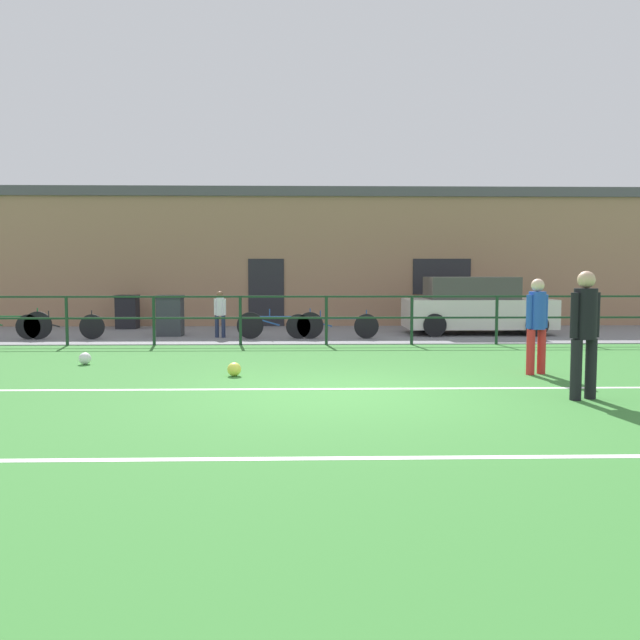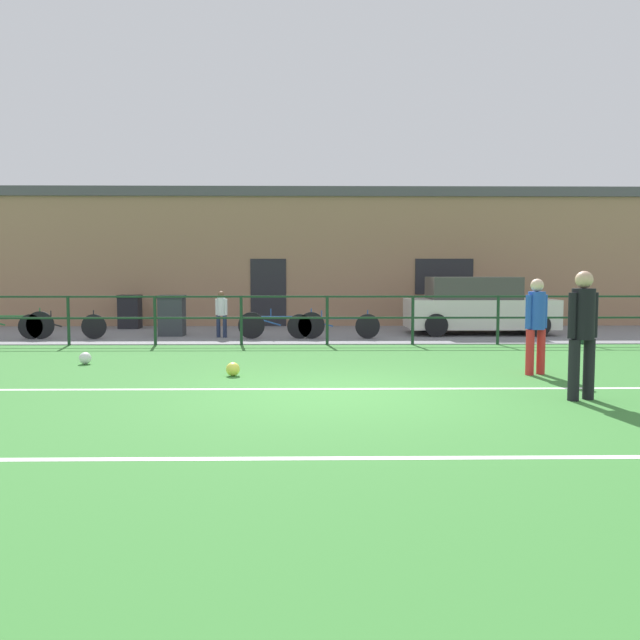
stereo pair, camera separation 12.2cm
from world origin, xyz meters
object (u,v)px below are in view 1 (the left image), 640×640
object	(u,v)px
player_striker	(537,320)
spectator_child	(220,311)
bicycle_parked_3	(3,325)
bicycle_parked_0	(60,326)
bicycle_parked_1	(332,326)
trash_bin_0	(127,312)
soccer_ball_match	(85,359)
bicycle_parked_2	(280,325)
soccer_ball_spare	(234,369)
parked_car_red	(476,307)
trash_bin_1	(170,315)
player_goalkeeper	(585,327)

from	to	relation	value
player_striker	spectator_child	size ratio (longest dim) A/B	1.34
player_striker	bicycle_parked_3	bearing A→B (deg)	-49.60
bicycle_parked_0	bicycle_parked_3	size ratio (longest dim) A/B	0.91
bicycle_parked_1	bicycle_parked_3	xyz separation A→B (m)	(-8.21, 0.00, 0.04)
spectator_child	trash_bin_0	xyz separation A→B (m)	(-3.08, 2.65, -0.17)
player_striker	bicycle_parked_0	xyz separation A→B (m)	(-9.96, 5.59, -0.56)
spectator_child	bicycle_parked_3	xyz separation A→B (m)	(-5.35, -0.36, -0.31)
soccer_ball_match	bicycle_parked_1	world-z (taller)	bicycle_parked_1
bicycle_parked_1	bicycle_parked_2	bearing A→B (deg)	180.00
soccer_ball_match	bicycle_parked_3	bearing A→B (deg)	129.03
trash_bin_0	soccer_ball_spare	bearing A→B (deg)	-64.77
parked_car_red	trash_bin_1	xyz separation A→B (m)	(-8.19, -0.42, -0.19)
player_striker	parked_car_red	world-z (taller)	player_striker
player_goalkeeper	bicycle_parked_1	size ratio (longest dim) A/B	0.73
soccer_ball_spare	parked_car_red	xyz separation A→B (m)	(5.82, 6.91, 0.64)
parked_car_red	bicycle_parked_3	size ratio (longest dim) A/B	1.62
bicycle_parked_0	bicycle_parked_1	bearing A→B (deg)	-0.00
bicycle_parked_2	trash_bin_1	world-z (taller)	trash_bin_1
parked_car_red	bicycle_parked_1	world-z (taller)	parked_car_red
spectator_child	bicycle_parked_2	xyz separation A→B (m)	(1.55, -0.36, -0.32)
player_goalkeeper	trash_bin_1	bearing A→B (deg)	109.81
bicycle_parked_1	spectator_child	bearing A→B (deg)	172.89
player_striker	soccer_ball_match	distance (m)	8.05
player_goalkeeper	trash_bin_0	distance (m)	13.98
spectator_child	trash_bin_1	world-z (taller)	spectator_child
player_goalkeeper	parked_car_red	bearing A→B (deg)	63.44
soccer_ball_match	trash_bin_0	world-z (taller)	trash_bin_0
player_goalkeeper	soccer_ball_match	world-z (taller)	player_goalkeeper
soccer_ball_spare	trash_bin_0	bearing A→B (deg)	115.23
parked_car_red	bicycle_parked_1	xyz separation A→B (m)	(-3.97, -1.24, -0.40)
spectator_child	trash_bin_1	bearing A→B (deg)	-4.81
spectator_child	bicycle_parked_2	size ratio (longest dim) A/B	0.54
trash_bin_1	bicycle_parked_2	bearing A→B (deg)	-15.68
soccer_ball_spare	player_striker	bearing A→B (deg)	0.95
player_goalkeeper	player_striker	distance (m)	2.12
player_striker	bicycle_parked_0	bearing A→B (deg)	-52.73
player_striker	spectator_child	distance (m)	8.47
soccer_ball_spare	bicycle_parked_3	xyz separation A→B (m)	(-6.36, 5.68, 0.27)
soccer_ball_match	trash_bin_1	world-z (taller)	trash_bin_1
player_goalkeeper	soccer_ball_match	bearing A→B (deg)	135.61
bicycle_parked_3	trash_bin_0	size ratio (longest dim) A/B	2.44
player_striker	soccer_ball_spare	xyz separation A→B (m)	(-5.01, -0.08, -0.79)
spectator_child	parked_car_red	distance (m)	6.88
bicycle_parked_0	bicycle_parked_3	xyz separation A→B (m)	(-1.41, 0.00, 0.04)
player_goalkeeper	soccer_ball_spare	world-z (taller)	player_goalkeeper
bicycle_parked_3	trash_bin_0	bearing A→B (deg)	52.96
trash_bin_0	spectator_child	bearing A→B (deg)	-40.71
bicycle_parked_3	bicycle_parked_2	bearing A→B (deg)	0.00
soccer_ball_match	trash_bin_0	xyz separation A→B (m)	(-1.20, 7.29, 0.41)
bicycle_parked_0	trash_bin_1	distance (m)	2.71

